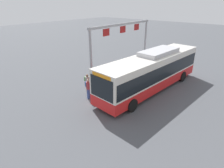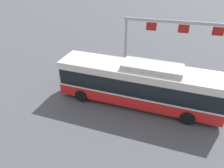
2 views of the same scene
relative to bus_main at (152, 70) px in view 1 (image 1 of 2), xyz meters
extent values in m
plane|color=#4C4F54|center=(0.01, 0.00, -1.81)|extent=(120.00, 120.00, 0.00)
cube|color=#9E9E99|center=(-1.59, -3.43, -1.73)|extent=(10.00, 2.80, 0.16)
cube|color=red|center=(0.01, 0.00, -1.04)|extent=(12.09, 3.45, 0.85)
cube|color=silver|center=(0.01, 0.00, 0.34)|extent=(12.09, 3.45, 1.90)
cube|color=black|center=(0.01, 0.00, 0.14)|extent=(11.85, 3.47, 1.20)
cube|color=black|center=(5.97, -0.48, 0.24)|extent=(0.21, 2.12, 1.50)
cube|color=#B7B7BC|center=(-0.88, 0.07, 1.47)|extent=(4.30, 2.08, 0.36)
cube|color=orange|center=(5.90, -0.48, 1.09)|extent=(0.26, 1.75, 0.28)
cylinder|color=black|center=(4.25, 0.86, -1.31)|extent=(1.02, 0.38, 1.00)
cylinder|color=black|center=(4.06, -1.53, -1.31)|extent=(1.02, 0.38, 1.00)
cylinder|color=black|center=(-3.65, 1.50, -1.31)|extent=(1.02, 0.38, 1.00)
cylinder|color=black|center=(-3.84, -0.89, -1.31)|extent=(1.02, 0.38, 1.00)
cylinder|color=gray|center=(4.09, -3.87, -1.39)|extent=(0.35, 0.35, 0.85)
cylinder|color=gray|center=(4.09, -3.87, -0.66)|extent=(0.42, 0.42, 0.60)
sphere|color=brown|center=(4.09, -3.87, -0.25)|extent=(0.22, 0.22, 0.22)
cube|color=#4C8447|center=(4.02, -4.12, -0.63)|extent=(0.32, 0.25, 0.40)
cylinder|color=#334C8C|center=(4.84, -2.98, -1.39)|extent=(0.35, 0.35, 0.85)
cylinder|color=maroon|center=(4.84, -2.98, -0.66)|extent=(0.43, 0.43, 0.60)
sphere|color=#9E755B|center=(4.84, -2.98, -0.25)|extent=(0.22, 0.22, 0.22)
cube|color=#335993|center=(4.76, -3.22, -0.63)|extent=(0.32, 0.26, 0.40)
cylinder|color=gray|center=(-7.85, -5.40, 0.79)|extent=(0.24, 0.24, 5.20)
cylinder|color=gray|center=(2.10, -5.40, 0.79)|extent=(0.24, 0.24, 5.20)
cube|color=gray|center=(-2.88, -5.40, 3.24)|extent=(10.35, 0.20, 0.24)
cube|color=maroon|center=(-5.61, -5.40, 2.69)|extent=(0.90, 0.08, 0.70)
cube|color=maroon|center=(-2.88, -5.40, 2.69)|extent=(0.90, 0.08, 0.70)
cube|color=maroon|center=(-0.14, -5.40, 2.69)|extent=(0.90, 0.08, 0.70)
cylinder|color=#2D5133|center=(-5.39, -3.65, -1.20)|extent=(0.52, 0.52, 0.90)
camera|label=1|loc=(14.27, 7.35, 5.54)|focal=30.50mm
camera|label=2|loc=(-1.55, 13.41, 8.08)|focal=33.96mm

